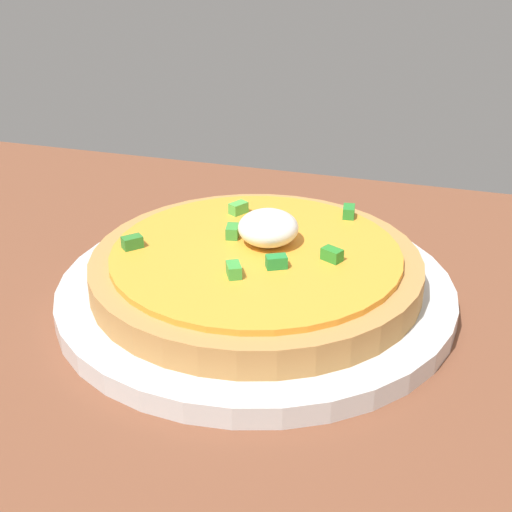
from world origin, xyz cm
name	(u,v)px	position (x,y,z in cm)	size (l,w,h in cm)	color
dining_table	(183,403)	(0.00, 0.00, 1.09)	(101.21, 69.51, 2.18)	brown
plate	(256,292)	(-1.22, -10.18, 2.87)	(26.06, 26.06, 1.39)	silver
pizza	(256,266)	(-1.23, -10.23, 4.79)	(21.55, 21.55, 4.61)	#BB8547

